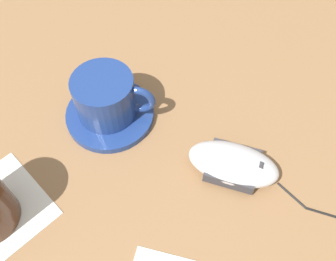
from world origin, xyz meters
The scene contains 4 objects.
ground_plane centered at (0.00, 0.00, 0.00)m, with size 3.00×3.00×0.00m, color olive.
saucer centered at (0.09, 0.07, 0.01)m, with size 0.13×0.13×0.01m, color navy.
coffee_cup centered at (0.09, 0.08, 0.04)m, with size 0.08×0.11×0.06m.
computer_mouse centered at (0.13, -0.11, 0.02)m, with size 0.10×0.13×0.04m.
Camera 1 is at (-0.10, -0.19, 0.45)m, focal length 40.00 mm.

